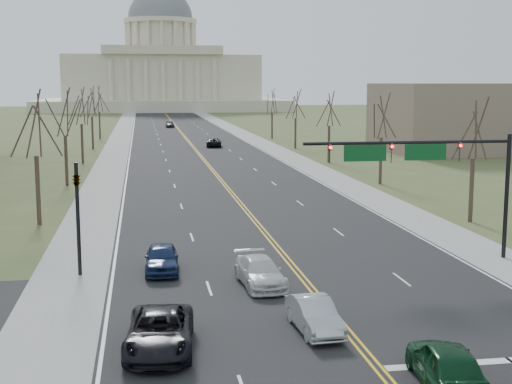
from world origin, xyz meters
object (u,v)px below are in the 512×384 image
object	(u,v)px
signal_mast	(424,161)
signal_left	(78,206)
car_sb_outer_lead	(160,332)
car_far_nb	(214,142)
car_sb_outer_second	(162,258)
car_sb_inner_lead	(314,315)
car_nb_inner_lead	(446,364)
car_sb_inner_second	(260,272)
car_far_sb	(170,124)

from	to	relation	value
signal_mast	signal_left	bearing A→B (deg)	180.00
car_sb_outer_lead	car_far_nb	distance (m)	87.50
signal_left	car_sb_outer_second	bearing A→B (deg)	0.77
car_sb_outer_lead	car_sb_inner_lead	bearing A→B (deg)	15.55
car_sb_inner_lead	car_sb_outer_second	bearing A→B (deg)	115.56
signal_mast	car_sb_inner_lead	xyz separation A→B (m)	(-8.78, -10.32, -5.07)
car_sb_inner_lead	car_nb_inner_lead	bearing A→B (deg)	-66.86
car_sb_outer_second	car_far_nb	distance (m)	76.00
signal_mast	car_far_nb	world-z (taller)	signal_mast
car_nb_inner_lead	car_sb_inner_lead	xyz separation A→B (m)	(-3.05, 5.97, -0.12)
car_nb_inner_lead	car_sb_outer_lead	world-z (taller)	car_nb_inner_lead
car_far_nb	car_sb_inner_second	bearing A→B (deg)	92.16
car_sb_inner_lead	car_far_sb	world-z (taller)	car_far_sb
car_nb_inner_lead	car_far_sb	distance (m)	143.08
signal_mast	car_sb_outer_second	bearing A→B (deg)	179.77
signal_mast	car_sb_outer_lead	size ratio (longest dim) A/B	2.25
car_sb_outer_second	car_far_sb	size ratio (longest dim) A/B	0.95
car_sb_inner_lead	signal_left	bearing A→B (deg)	130.65
car_nb_inner_lead	car_sb_inner_second	world-z (taller)	car_nb_inner_lead
car_sb_outer_lead	car_far_sb	bearing A→B (deg)	92.55
car_nb_inner_lead	car_sb_inner_lead	world-z (taller)	car_nb_inner_lead
signal_mast	car_far_nb	xyz separation A→B (m)	(-4.14, 75.33, -5.05)
car_sb_inner_second	car_sb_outer_second	size ratio (longest dim) A/B	1.09
car_sb_outer_second	car_far_nb	size ratio (longest dim) A/B	0.86
signal_mast	car_far_sb	size ratio (longest dim) A/B	2.62
car_sb_inner_second	car_sb_outer_lead	bearing A→B (deg)	-127.46
signal_mast	car_sb_inner_second	distance (m)	11.60
signal_mast	car_sb_outer_lead	xyz separation A→B (m)	(-15.07, -11.48, -5.00)
car_nb_inner_lead	car_sb_outer_lead	bearing A→B (deg)	-19.82
signal_left	car_sb_outer_lead	bearing A→B (deg)	-71.36
signal_left	car_far_sb	distance (m)	127.18
signal_mast	signal_left	distance (m)	19.06
car_sb_inner_second	car_far_sb	xyz separation A→B (m)	(0.86, 130.18, 0.09)
signal_left	car_nb_inner_lead	world-z (taller)	signal_left
car_sb_inner_second	car_far_nb	size ratio (longest dim) A/B	0.95
car_nb_inner_lead	signal_mast	bearing A→B (deg)	-102.01
car_nb_inner_lead	car_sb_outer_lead	distance (m)	10.50
car_sb_outer_lead	car_sb_inner_second	size ratio (longest dim) A/B	1.12
car_sb_outer_lead	car_far_sb	xyz separation A→B (m)	(6.06, 138.24, 0.04)
car_sb_outer_lead	car_sb_outer_second	xyz separation A→B (m)	(0.43, 11.54, -0.00)
signal_left	car_far_nb	xyz separation A→B (m)	(14.81, 75.33, -3.00)
signal_left	car_sb_inner_second	bearing A→B (deg)	-20.66
signal_left	car_sb_inner_lead	bearing A→B (deg)	-45.43
signal_left	car_sb_outer_second	distance (m)	5.22
car_sb_inner_second	car_nb_inner_lead	bearing A→B (deg)	-76.80
car_sb_inner_lead	car_sb_outer_second	size ratio (longest dim) A/B	0.94
car_nb_inner_lead	car_far_sb	world-z (taller)	car_nb_inner_lead
car_nb_inner_lead	car_sb_inner_lead	size ratio (longest dim) A/B	1.14
car_sb_outer_second	car_far_sb	distance (m)	126.82
car_sb_inner_second	car_far_nb	distance (m)	78.96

